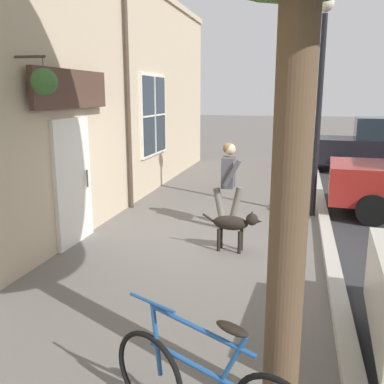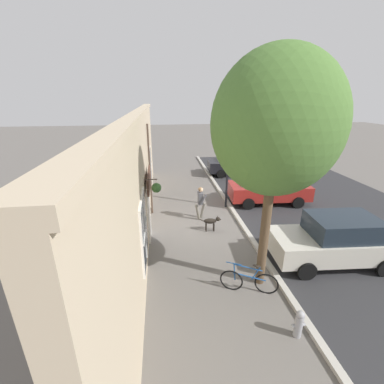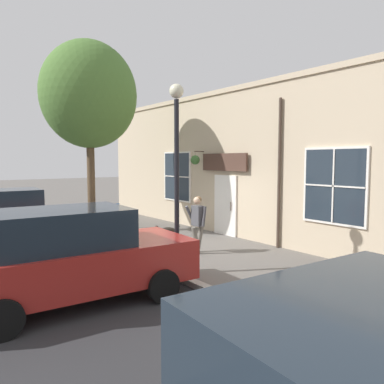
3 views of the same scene
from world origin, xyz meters
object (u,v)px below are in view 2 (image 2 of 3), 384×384
(dog_on_leash, at_px, (211,221))
(street_lamp, at_px, (228,154))
(street_tree_by_curb, at_px, (275,131))
(parked_car_nearest_curb, at_px, (336,240))
(fire_hydrant, at_px, (299,323))
(pedestrian_walking, at_px, (200,200))
(leaning_bicycle, at_px, (249,281))
(parked_car_far_end, at_px, (238,163))
(parked_car_mid_block, at_px, (270,187))

(dog_on_leash, relative_size, street_lamp, 0.23)
(dog_on_leash, bearing_deg, street_tree_by_curb, -76.20)
(parked_car_nearest_curb, distance_m, fire_hydrant, 3.95)
(fire_hydrant, bearing_deg, dog_on_leash, 101.05)
(dog_on_leash, bearing_deg, pedestrian_walking, 103.70)
(leaning_bicycle, bearing_deg, street_tree_by_curb, 36.45)
(pedestrian_walking, xyz_separation_m, parked_car_far_end, (3.96, 7.09, -0.08))
(parked_car_nearest_curb, bearing_deg, dog_on_leash, 144.53)
(dog_on_leash, distance_m, street_lamp, 3.68)
(dog_on_leash, distance_m, street_tree_by_curb, 5.61)
(dog_on_leash, height_order, street_tree_by_curb, street_tree_by_curb)
(pedestrian_walking, bearing_deg, parked_car_nearest_curb, -43.71)
(parked_car_nearest_curb, relative_size, parked_car_mid_block, 1.00)
(dog_on_leash, relative_size, parked_car_far_end, 0.22)
(pedestrian_walking, xyz_separation_m, leaning_bicycle, (0.68, -5.08, -0.58))
(parked_car_mid_block, distance_m, parked_car_far_end, 5.54)
(street_tree_by_curb, height_order, parked_car_nearest_curb, street_tree_by_curb)
(parked_car_nearest_curb, xyz_separation_m, fire_hydrant, (-2.79, -2.75, -0.48))
(pedestrian_walking, distance_m, street_tree_by_curb, 6.17)
(street_tree_by_curb, height_order, street_lamp, street_tree_by_curb)
(parked_car_nearest_curb, bearing_deg, leaning_bicycle, -162.63)
(dog_on_leash, height_order, street_lamp, street_lamp)
(pedestrian_walking, bearing_deg, street_tree_by_curb, -76.23)
(leaning_bicycle, bearing_deg, fire_hydrant, -67.20)
(pedestrian_walking, height_order, dog_on_leash, pedestrian_walking)
(pedestrian_walking, relative_size, fire_hydrant, 2.10)
(street_tree_by_curb, bearing_deg, dog_on_leash, 103.80)
(leaning_bicycle, distance_m, parked_car_nearest_curb, 3.69)
(pedestrian_walking, height_order, street_tree_by_curb, street_tree_by_curb)
(fire_hydrant, bearing_deg, street_lamp, 88.51)
(street_tree_by_curb, bearing_deg, fire_hydrant, -83.83)
(leaning_bicycle, height_order, parked_car_mid_block, parked_car_mid_block)
(parked_car_nearest_curb, bearing_deg, street_lamp, 116.29)
(leaning_bicycle, distance_m, parked_car_mid_block, 7.48)
(dog_on_leash, relative_size, parked_car_mid_block, 0.22)
(leaning_bicycle, xyz_separation_m, parked_car_mid_block, (3.44, 6.63, 0.50))
(parked_car_far_end, xyz_separation_m, fire_hydrant, (-2.58, -13.83, -0.48))
(parked_car_mid_block, bearing_deg, street_tree_by_curb, -115.23)
(parked_car_mid_block, distance_m, fire_hydrant, 8.74)
(street_lamp, bearing_deg, street_tree_by_curb, -94.07)
(street_tree_by_curb, distance_m, street_lamp, 6.28)
(pedestrian_walking, distance_m, parked_car_far_end, 8.12)
(leaning_bicycle, distance_m, fire_hydrant, 1.80)
(dog_on_leash, height_order, leaning_bicycle, leaning_bicycle)
(parked_car_nearest_curb, xyz_separation_m, parked_car_far_end, (-0.21, 11.07, 0.00))
(dog_on_leash, bearing_deg, fire_hydrant, -78.95)
(leaning_bicycle, bearing_deg, parked_car_far_end, 74.90)
(dog_on_leash, relative_size, fire_hydrant, 1.27)
(parked_car_nearest_curb, height_order, fire_hydrant, parked_car_nearest_curb)
(dog_on_leash, distance_m, fire_hydrant, 5.62)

